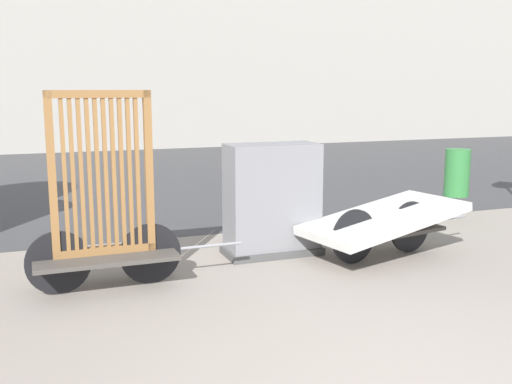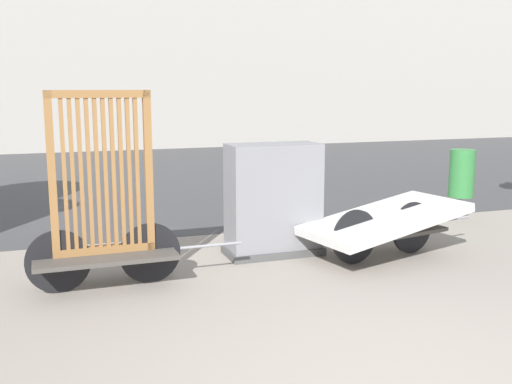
% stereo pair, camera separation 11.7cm
% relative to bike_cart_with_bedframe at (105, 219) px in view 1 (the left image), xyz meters
% --- Properties ---
extents(road_strip, '(56.00, 10.76, 0.01)m').
position_rel_bike_cart_with_bedframe_xyz_m(road_strip, '(1.50, 7.05, -0.66)').
color(road_strip, '#424244').
rests_on(road_strip, ground_plane).
extents(bike_cart_with_bedframe, '(2.07, 0.66, 1.85)m').
position_rel_bike_cart_with_bedframe_xyz_m(bike_cart_with_bedframe, '(0.00, 0.00, 0.00)').
color(bike_cart_with_bedframe, '#4C4742').
rests_on(bike_cart_with_bedframe, ground_plane).
extents(bike_cart_with_mattress, '(2.29, 1.28, 0.61)m').
position_rel_bike_cart_with_bedframe_xyz_m(bike_cart_with_mattress, '(3.01, 0.00, -0.26)').
color(bike_cart_with_mattress, '#4C4742').
rests_on(bike_cart_with_mattress, ground_plane).
extents(utility_cabinet, '(1.08, 0.54, 1.26)m').
position_rel_bike_cart_with_bedframe_xyz_m(utility_cabinet, '(1.90, 0.56, -0.08)').
color(utility_cabinet, '#4C4C4C').
rests_on(utility_cabinet, ground_plane).
extents(trash_bin, '(0.35, 0.35, 1.01)m').
position_rel_bike_cart_with_bedframe_xyz_m(trash_bin, '(5.03, 1.32, 0.00)').
color(trash_bin, gray).
rests_on(trash_bin, ground_plane).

